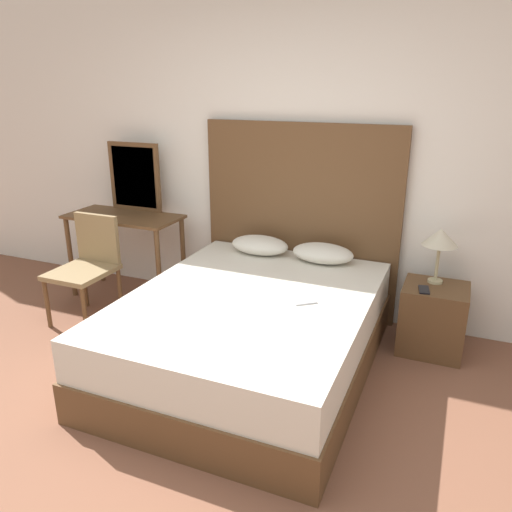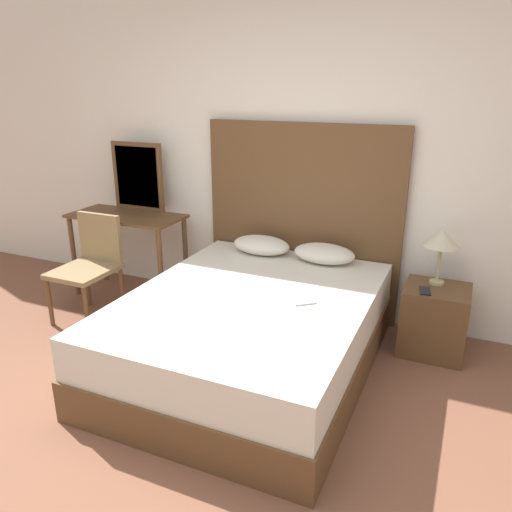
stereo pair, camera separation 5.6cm
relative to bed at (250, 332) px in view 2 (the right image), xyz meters
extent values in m
plane|color=brown|center=(-0.04, -1.22, -0.27)|extent=(16.00, 16.00, 0.00)
cube|color=white|center=(-0.04, 1.13, 1.08)|extent=(10.00, 0.06, 2.70)
cube|color=brown|center=(0.00, 0.00, -0.14)|extent=(1.59, 2.05, 0.27)
cube|color=silver|center=(0.00, 0.00, 0.14)|extent=(1.56, 2.01, 0.28)
cube|color=brown|center=(0.00, 1.05, 0.54)|extent=(1.67, 0.05, 1.62)
ellipsoid|color=silver|center=(-0.27, 0.83, 0.35)|extent=(0.49, 0.29, 0.15)
ellipsoid|color=silver|center=(0.27, 0.83, 0.35)|extent=(0.49, 0.29, 0.15)
cube|color=#B7B7BC|center=(0.38, 0.03, 0.28)|extent=(0.16, 0.15, 0.01)
cube|color=brown|center=(1.15, 0.75, -0.02)|extent=(0.46, 0.42, 0.51)
cylinder|color=tan|center=(1.13, 0.83, 0.25)|extent=(0.11, 0.11, 0.02)
cylinder|color=tan|center=(1.13, 0.83, 0.39)|extent=(0.02, 0.02, 0.27)
cone|color=beige|center=(1.13, 0.83, 0.59)|extent=(0.25, 0.25, 0.12)
cube|color=black|center=(1.07, 0.64, 0.25)|extent=(0.09, 0.16, 0.01)
cube|color=brown|center=(-1.56, 0.71, 0.49)|extent=(1.04, 0.49, 0.02)
cylinder|color=brown|center=(-2.04, 0.51, 0.10)|extent=(0.04, 0.04, 0.76)
cylinder|color=brown|center=(-1.07, 0.51, 0.10)|extent=(0.04, 0.04, 0.76)
cylinder|color=brown|center=(-2.04, 0.91, 0.10)|extent=(0.04, 0.04, 0.76)
cylinder|color=brown|center=(-1.07, 0.91, 0.10)|extent=(0.04, 0.04, 0.76)
cube|color=brown|center=(-1.56, 0.93, 0.82)|extent=(0.53, 0.03, 0.62)
cube|color=#B2BCC6|center=(-1.56, 0.92, 0.82)|extent=(0.45, 0.01, 0.55)
cube|color=olive|center=(-1.58, 0.14, 0.16)|extent=(0.44, 0.51, 0.04)
cube|color=olive|center=(-1.58, 0.37, 0.39)|extent=(0.42, 0.04, 0.42)
cylinder|color=brown|center=(-1.77, -0.09, -0.07)|extent=(0.04, 0.04, 0.42)
cylinder|color=brown|center=(-1.39, -0.09, -0.07)|extent=(0.04, 0.04, 0.42)
cylinder|color=brown|center=(-1.77, 0.36, -0.07)|extent=(0.04, 0.04, 0.42)
cylinder|color=brown|center=(-1.39, 0.36, -0.07)|extent=(0.04, 0.04, 0.42)
camera|label=1|loc=(1.24, -2.83, 1.65)|focal=35.00mm
camera|label=2|loc=(1.29, -2.81, 1.65)|focal=35.00mm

